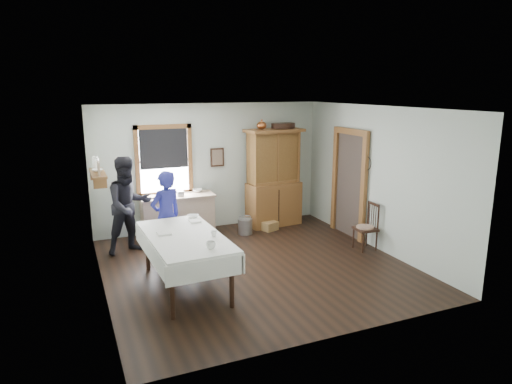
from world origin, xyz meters
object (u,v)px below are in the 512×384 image
at_px(woman_blue, 166,220).
at_px(figure_dark, 129,209).
at_px(pail, 245,226).
at_px(dining_table, 185,261).
at_px(china_hutch, 274,178).
at_px(work_counter, 178,216).
at_px(spindle_chair, 365,227).
at_px(wicker_basket, 270,226).

xyz_separation_m(woman_blue, figure_dark, (-0.53, 0.71, 0.08)).
bearing_deg(pail, dining_table, -131.07).
bearing_deg(china_hutch, work_counter, 173.54).
distance_m(china_hutch, figure_dark, 3.27).
xyz_separation_m(china_hutch, pail, (-0.84, -0.39, -0.91)).
bearing_deg(woman_blue, pail, -176.03).
bearing_deg(china_hutch, spindle_chair, -72.06).
xyz_separation_m(pail, figure_dark, (-2.37, -0.18, 0.68)).
bearing_deg(pail, work_counter, 161.53).
distance_m(work_counter, figure_dark, 1.28).
bearing_deg(work_counter, figure_dark, -148.53).
height_order(china_hutch, woman_blue, china_hutch).
bearing_deg(figure_dark, china_hutch, -5.64).
xyz_separation_m(pail, wicker_basket, (0.59, 0.01, -0.07)).
xyz_separation_m(china_hutch, wicker_basket, (-0.26, -0.38, -0.98)).
relative_size(wicker_basket, figure_dark, 0.19).
height_order(china_hutch, pail, china_hutch).
height_order(china_hutch, figure_dark, china_hutch).
relative_size(work_counter, pail, 4.64).
bearing_deg(dining_table, spindle_chair, 5.02).
height_order(work_counter, spindle_chair, spindle_chair).
bearing_deg(figure_dark, woman_blue, -68.67).
xyz_separation_m(work_counter, woman_blue, (-0.51, -1.33, 0.32)).
bearing_deg(pail, china_hutch, 24.61).
relative_size(work_counter, china_hutch, 0.70).
height_order(dining_table, wicker_basket, dining_table).
height_order(spindle_chair, pail, spindle_chair).
bearing_deg(dining_table, china_hutch, 42.89).
bearing_deg(work_counter, woman_blue, -110.30).
xyz_separation_m(spindle_chair, pail, (-1.75, 1.77, -0.29)).
bearing_deg(china_hutch, figure_dark, -175.01).
distance_m(work_counter, dining_table, 2.57).
bearing_deg(work_counter, dining_table, -100.20).
xyz_separation_m(dining_table, spindle_chair, (3.56, 0.31, 0.03)).
distance_m(spindle_chair, pail, 2.50).
distance_m(work_counter, china_hutch, 2.26).
bearing_deg(wicker_basket, woman_blue, -159.68).
height_order(wicker_basket, figure_dark, figure_dark).
bearing_deg(dining_table, woman_blue, 91.09).
xyz_separation_m(china_hutch, spindle_chair, (0.91, -2.15, -0.62)).
height_order(work_counter, woman_blue, woman_blue).
bearing_deg(spindle_chair, dining_table, -171.17).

